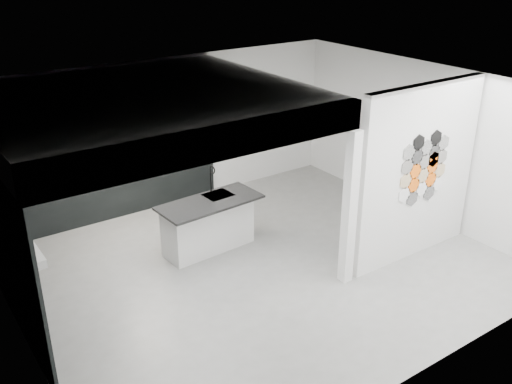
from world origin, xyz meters
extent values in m
cube|color=slate|center=(0.00, 0.00, -0.01)|extent=(7.00, 6.00, 0.01)
cube|color=silver|center=(2.23, -1.00, 1.40)|extent=(2.45, 0.15, 2.80)
cube|color=black|center=(-1.30, 2.97, 1.18)|extent=(4.40, 0.04, 2.35)
cube|color=silver|center=(-1.30, 1.00, 2.55)|extent=(4.40, 4.00, 0.40)
cube|color=silver|center=(0.82, -1.00, 1.18)|extent=(0.16, 0.16, 2.35)
cube|color=silver|center=(-1.30, -0.92, 2.55)|extent=(4.40, 0.16, 0.40)
cube|color=silver|center=(-3.24, 0.80, 0.85)|extent=(0.40, 0.60, 0.12)
cube|color=black|center=(-1.20, 2.87, 1.30)|extent=(3.00, 0.15, 0.04)
cube|color=silver|center=(-0.37, 0.99, 0.42)|extent=(1.51, 0.64, 0.85)
cube|color=black|center=(-0.37, 0.91, 0.87)|extent=(1.72, 0.85, 0.04)
cube|color=black|center=(-0.13, 1.06, 0.88)|extent=(0.47, 0.40, 0.01)
cylinder|color=black|center=(-0.14, 1.25, 1.08)|extent=(0.03, 0.03, 0.39)
torus|color=black|center=(-0.14, 1.19, 1.28)|extent=(0.03, 0.14, 0.14)
cylinder|color=black|center=(-2.49, 2.87, 1.40)|extent=(0.21, 0.21, 0.16)
ellipsoid|color=black|center=(-0.18, 2.87, 1.41)|extent=(0.27, 0.27, 0.18)
cylinder|color=gray|center=(0.15, 2.87, 1.37)|extent=(0.17, 0.17, 0.10)
cylinder|color=gray|center=(0.15, 2.87, 1.39)|extent=(0.13, 0.13, 0.15)
cylinder|color=black|center=(-1.47, 2.87, 1.41)|extent=(0.07, 0.07, 0.18)
cylinder|color=black|center=(-2.19, 2.87, 1.36)|extent=(0.09, 0.09, 0.09)
cylinder|color=white|center=(1.86, -1.09, 1.16)|extent=(0.26, 0.02, 0.26)
cylinder|color=tan|center=(1.86, -1.09, 1.39)|extent=(0.26, 0.02, 0.26)
cylinder|color=#66635E|center=(1.86, -1.09, 1.61)|extent=(0.26, 0.02, 0.26)
cylinder|color=silver|center=(1.86, -1.09, 1.84)|extent=(0.26, 0.02, 0.26)
cylinder|color=black|center=(2.06, -1.09, 1.05)|extent=(0.26, 0.02, 0.26)
cylinder|color=#F25F0C|center=(2.06, -1.09, 1.27)|extent=(0.26, 0.02, 0.26)
cylinder|color=#F25F0C|center=(2.06, -1.09, 1.50)|extent=(0.26, 0.02, 0.26)
cylinder|color=#2D2D2D|center=(2.06, -1.09, 1.73)|extent=(0.26, 0.02, 0.26)
cylinder|color=black|center=(2.06, -1.09, 1.95)|extent=(0.26, 0.02, 0.26)
cylinder|color=white|center=(2.25, -1.09, 1.16)|extent=(0.26, 0.02, 0.26)
cylinder|color=tan|center=(2.25, -1.09, 1.39)|extent=(0.26, 0.02, 0.26)
cylinder|color=#66635E|center=(2.25, -1.09, 1.61)|extent=(0.26, 0.02, 0.26)
cylinder|color=silver|center=(2.25, -1.09, 1.84)|extent=(0.26, 0.02, 0.26)
cylinder|color=black|center=(2.44, -1.09, 1.05)|extent=(0.26, 0.02, 0.26)
cylinder|color=#F25F0C|center=(2.44, -1.09, 1.27)|extent=(0.26, 0.02, 0.26)
cylinder|color=#F25F0C|center=(2.44, -1.09, 1.50)|extent=(0.26, 0.02, 0.26)
cylinder|color=#2D2D2D|center=(2.44, -1.09, 1.73)|extent=(0.26, 0.02, 0.26)
cylinder|color=black|center=(2.44, -1.09, 1.95)|extent=(0.26, 0.02, 0.26)
cylinder|color=white|center=(2.64, -1.09, 1.16)|extent=(0.26, 0.02, 0.26)
cylinder|color=tan|center=(2.64, -1.09, 1.39)|extent=(0.26, 0.02, 0.26)
cylinder|color=#66635E|center=(2.64, -1.09, 1.61)|extent=(0.26, 0.02, 0.26)
cylinder|color=silver|center=(2.64, -1.09, 1.84)|extent=(0.26, 0.02, 0.26)
cylinder|color=#F25F0C|center=(2.44, -1.09, 1.61)|extent=(0.26, 0.02, 0.26)
camera|label=1|loc=(-4.46, -6.25, 4.65)|focal=40.00mm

